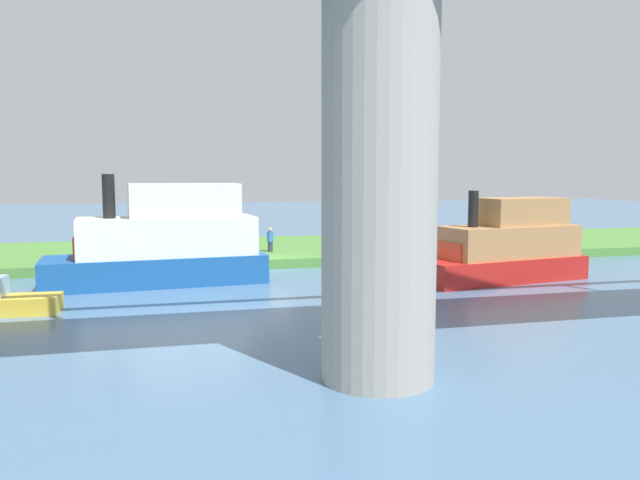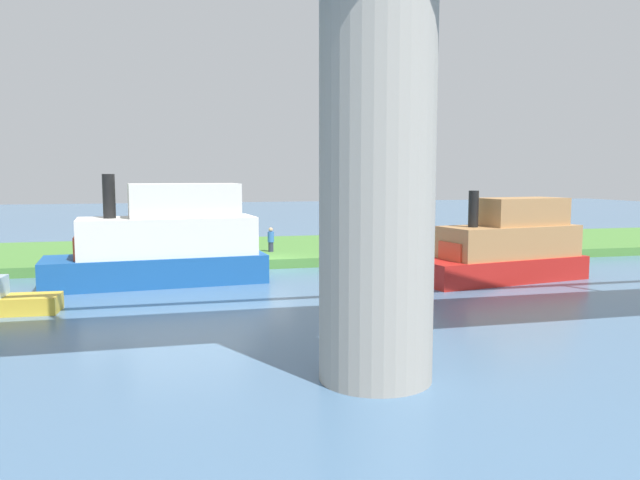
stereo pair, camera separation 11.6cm
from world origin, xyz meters
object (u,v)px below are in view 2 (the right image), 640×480
bridge_pylon (377,170)px  motorboat_white (506,247)px  person_on_bank (271,239)px  mooring_post (169,254)px  skiff_small (164,243)px

bridge_pylon → motorboat_white: 16.06m
bridge_pylon → person_on_bank: 21.30m
person_on_bank → mooring_post: size_ratio=1.67×
person_on_bank → motorboat_white: motorboat_white is taller
mooring_post → bridge_pylon: bearing=104.6°
skiff_small → motorboat_white: (-15.35, 2.99, -0.27)m
skiff_small → motorboat_white: size_ratio=1.16×
bridge_pylon → skiff_small: bridge_pylon is taller
person_on_bank → bridge_pylon: bearing=87.5°
skiff_small → motorboat_white: 15.64m
bridge_pylon → skiff_small: 15.86m
bridge_pylon → motorboat_white: (-10.40, -11.74, -3.44)m
person_on_bank → mooring_post: person_on_bank is taller
bridge_pylon → motorboat_white: bridge_pylon is taller
motorboat_white → bridge_pylon: bearing=48.5°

